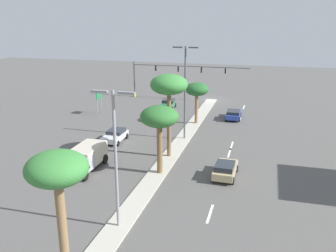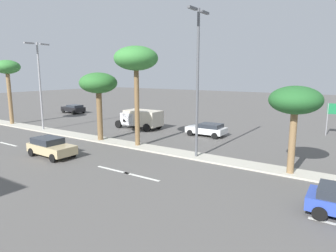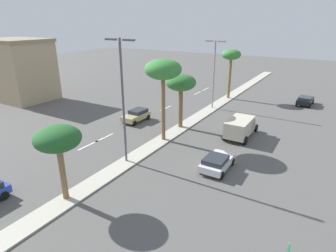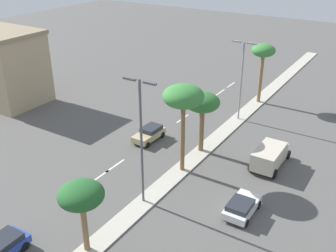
{
  "view_description": "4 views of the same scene",
  "coord_description": "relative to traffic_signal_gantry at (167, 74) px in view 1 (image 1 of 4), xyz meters",
  "views": [
    {
      "loc": [
        -9.2,
        62.34,
        13.95
      ],
      "look_at": [
        -0.2,
        29.55,
        3.78
      ],
      "focal_mm": 39.2,
      "sensor_mm": 36.0,
      "label": 1
    },
    {
      "loc": [
        -19.59,
        11.69,
        6.37
      ],
      "look_at": [
        2.22,
        26.27,
        1.68
      ],
      "focal_mm": 31.81,
      "sensor_mm": 36.0,
      "label": 2
    },
    {
      "loc": [
        15.03,
        4.07,
        12.13
      ],
      "look_at": [
        1.78,
        26.21,
        2.53
      ],
      "focal_mm": 30.49,
      "sensor_mm": 36.0,
      "label": 3
    },
    {
      "loc": [
        16.16,
        0.01,
        20.23
      ],
      "look_at": [
        -2.5,
        29.68,
        3.37
      ],
      "focal_mm": 42.46,
      "sensor_mm": 36.0,
      "label": 4
    }
  ],
  "objects": [
    {
      "name": "ground_plane",
      "position": [
        -7.82,
        29.21,
        -4.35
      ],
      "size": [
        160.0,
        160.0,
        0.0
      ],
      "primitive_type": "plane",
      "color": "#565451"
    },
    {
      "name": "median_curb",
      "position": [
        -7.82,
        37.8,
        -4.29
      ],
      "size": [
        1.8,
        77.33,
        0.12
      ],
      "primitive_type": "cube",
      "color": "#B7B2A3",
      "rests_on": "ground"
    },
    {
      "name": "lane_stripe_near",
      "position": [
        -13.65,
        3.13,
        -4.35
      ],
      "size": [
        0.2,
        2.8,
        0.01
      ],
      "primitive_type": "cube",
      "color": "silver",
      "rests_on": "ground"
    },
    {
      "name": "lane_stripe_rear",
      "position": [
        -13.65,
        11.08,
        -4.35
      ],
      "size": [
        0.2,
        2.8,
        0.01
      ],
      "primitive_type": "cube",
      "color": "silver",
      "rests_on": "ground"
    },
    {
      "name": "lane_stripe_left",
      "position": [
        -13.65,
        22.04,
        -4.35
      ],
      "size": [
        0.2,
        2.8,
        0.01
      ],
      "primitive_type": "cube",
      "color": "silver",
      "rests_on": "ground"
    },
    {
      "name": "lane_stripe_front",
      "position": [
        -13.65,
        24.43,
        -4.35
      ],
      "size": [
        0.2,
        2.8,
        0.01
      ],
      "primitive_type": "cube",
      "color": "silver",
      "rests_on": "ground"
    },
    {
      "name": "lane_stripe_right",
      "position": [
        -13.65,
        37.47,
        -4.35
      ],
      "size": [
        0.2,
        2.8,
        0.01
      ],
      "primitive_type": "cube",
      "color": "silver",
      "rests_on": "ground"
    },
    {
      "name": "traffic_signal_gantry",
      "position": [
        0.0,
        0.0,
        0.0
      ],
      "size": [
        20.5,
        0.53,
        6.35
      ],
      "color": "#515459",
      "rests_on": "ground"
    },
    {
      "name": "directional_road_sign",
      "position": [
        6.73,
        13.3,
        -1.94
      ],
      "size": [
        0.1,
        1.52,
        3.33
      ],
      "color": "gray",
      "rests_on": "ground"
    },
    {
      "name": "palm_tree_trailing",
      "position": [
        -8.06,
        14.42,
        0.29
      ],
      "size": [
        3.16,
        3.16,
        5.5
      ],
      "color": "olive",
      "rests_on": "median_curb"
    },
    {
      "name": "palm_tree_left",
      "position": [
        -7.72,
        27.21,
        3.07
      ],
      "size": [
        3.71,
        3.71,
        8.48
      ],
      "color": "brown",
      "rests_on": "median_curb"
    },
    {
      "name": "palm_tree_front",
      "position": [
        -8.01,
        31.51,
        0.96
      ],
      "size": [
        3.46,
        3.46,
        6.3
      ],
      "color": "brown",
      "rests_on": "median_curb"
    },
    {
      "name": "palm_tree_right",
      "position": [
        -7.74,
        47.47,
        2.42
      ],
      "size": [
        3.03,
        3.03,
        7.8
      ],
      "color": "olive",
      "rests_on": "median_curb"
    },
    {
      "name": "street_lamp_inboard",
      "position": [
        -7.99,
        21.22,
        1.99
      ],
      "size": [
        2.9,
        0.24,
        10.73
      ],
      "color": "#515459",
      "rests_on": "median_curb"
    },
    {
      "name": "street_lamp_trailing",
      "position": [
        -7.82,
        40.87,
        1.35
      ],
      "size": [
        2.9,
        0.24,
        9.49
      ],
      "color": "gray",
      "rests_on": "median_curb"
    },
    {
      "name": "sedan_blue_near",
      "position": [
        -12.69,
        10.7,
        -3.62
      ],
      "size": [
        2.15,
        4.32,
        1.34
      ],
      "color": "#2D47AD",
      "rests_on": "ground"
    },
    {
      "name": "sedan_green_trailing",
      "position": [
        -2.08,
        6.99,
        -3.61
      ],
      "size": [
        2.26,
        4.02,
        1.39
      ],
      "color": "#287047",
      "rests_on": "ground"
    },
    {
      "name": "sedan_tan_far",
      "position": [
        -13.92,
        30.71,
        -3.58
      ],
      "size": [
        2.04,
        4.06,
        1.44
      ],
      "color": "tan",
      "rests_on": "ground"
    },
    {
      "name": "sedan_white_mid",
      "position": [
        -0.38,
        24.07,
        -3.63
      ],
      "size": [
        2.08,
        3.94,
        1.31
      ],
      "color": "silver",
      "rests_on": "ground"
    },
    {
      "name": "box_truck",
      "position": [
        -0.95,
        32.37,
        -3.13
      ],
      "size": [
        2.5,
        5.39,
        2.15
      ],
      "color": "silver",
      "rests_on": "ground"
    }
  ]
}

